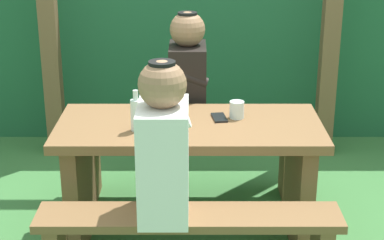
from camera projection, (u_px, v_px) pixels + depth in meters
ground_plane at (192, 239)px, 3.57m from camera, size 12.00×12.00×0.00m
hedge_backdrop at (193, 15)px, 5.24m from camera, size 6.40×1.06×1.75m
pergola_post_left at (50, 5)px, 4.37m from camera, size 0.12×0.12×2.22m
pergola_post_right at (336, 5)px, 4.36m from camera, size 0.12×0.12×2.22m
picnic_table at (192, 162)px, 3.40m from camera, size 1.40×0.64×0.70m
bench_near at (191, 239)px, 2.93m from camera, size 1.40×0.24×0.47m
bench_far at (192, 147)px, 3.98m from camera, size 1.40×0.24×0.47m
person_white_shirt at (166, 146)px, 2.77m from camera, size 0.25×0.35×0.72m
person_black_coat at (190, 76)px, 3.82m from camera, size 0.25×0.35×0.72m
drinking_glass at (240, 110)px, 3.39m from camera, size 0.08×0.08×0.09m
bottle_left at (139, 114)px, 3.20m from camera, size 0.06×0.06×0.21m
bottle_right at (169, 109)px, 3.27m from camera, size 0.07×0.07×0.21m
cell_phone at (222, 118)px, 3.39m from camera, size 0.09×0.15×0.01m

